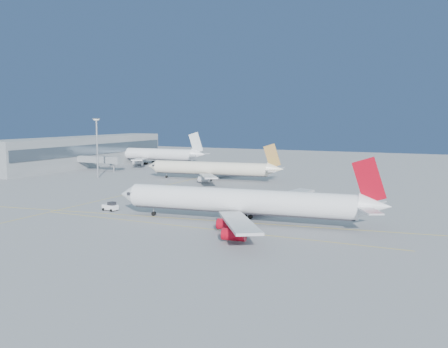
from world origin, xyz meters
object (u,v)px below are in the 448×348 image
airliner_virgin (245,202)px  airliner_third (151,154)px  light_mast (97,143)px  airliner_etihad (213,168)px  pushback_tug (110,207)px

airliner_virgin → airliner_third: (-103.45, 115.19, 0.30)m
airliner_third → light_mast: 63.67m
airliner_third → light_mast: size_ratio=2.65×
airliner_etihad → pushback_tug: size_ratio=12.80×
pushback_tug → light_mast: bearing=140.2°
pushback_tug → light_mast: 76.05m
pushback_tug → airliner_virgin: bearing=10.6°
airliner_etihad → airliner_third: bearing=135.7°
airliner_third → light_mast: light_mast is taller
airliner_virgin → airliner_etihad: (-42.86, 68.74, -0.41)m
airliner_etihad → pushback_tug: 70.57m
airliner_etihad → pushback_tug: (4.69, -70.33, -3.44)m
airliner_virgin → light_mast: (-88.31, 54.02, 9.42)m
airliner_virgin → light_mast: bearing=142.4°
airliner_virgin → airliner_etihad: bearing=115.8°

